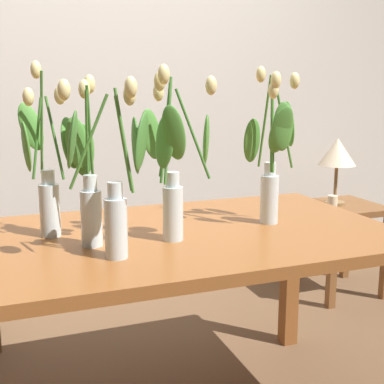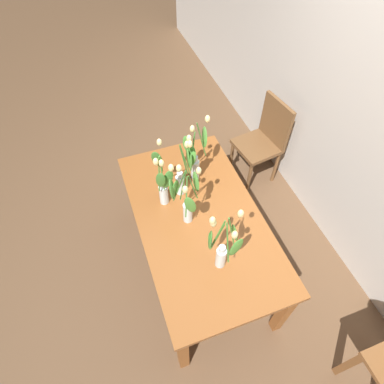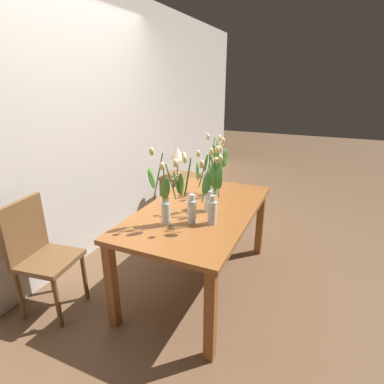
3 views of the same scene
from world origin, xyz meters
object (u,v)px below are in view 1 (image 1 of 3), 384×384
object	(u,v)px
tulip_vase_0	(272,159)
table_lamp	(337,154)
side_table	(341,223)
tulip_vase_1	(88,189)
dining_table	(169,258)
tulip_vase_4	(47,175)
pillar_candle	(332,202)
tulip_vase_2	(173,170)
tulip_vase_3	(116,187)

from	to	relation	value
tulip_vase_0	table_lamp	xyz separation A→B (m)	(0.93, 0.88, -0.13)
side_table	tulip_vase_1	bearing A→B (deg)	-151.89
dining_table	tulip_vase_1	bearing A→B (deg)	-174.31
tulip_vase_1	tulip_vase_4	world-z (taller)	tulip_vase_4
tulip_vase_1	pillar_candle	bearing A→B (deg)	28.15
dining_table	tulip_vase_0	world-z (taller)	tulip_vase_0
dining_table	tulip_vase_1	xyz separation A→B (m)	(-0.28, -0.03, 0.27)
table_lamp	side_table	bearing A→B (deg)	-25.67
dining_table	tulip_vase_4	size ratio (longest dim) A/B	2.72
tulip_vase_4	pillar_candle	distance (m)	1.83
tulip_vase_0	tulip_vase_2	bearing A→B (deg)	-167.35
tulip_vase_1	pillar_candle	xyz separation A→B (m)	(1.54, 0.82, -0.33)
tulip_vase_0	tulip_vase_1	size ratio (longest dim) A/B	1.07
tulip_vase_1	tulip_vase_2	bearing A→B (deg)	-14.63
tulip_vase_2	side_table	world-z (taller)	tulip_vase_2
dining_table	tulip_vase_0	xyz separation A→B (m)	(0.40, -0.00, 0.33)
tulip_vase_3	table_lamp	size ratio (longest dim) A/B	1.33
dining_table	pillar_candle	distance (m)	1.49
tulip_vase_0	dining_table	bearing A→B (deg)	179.48
pillar_candle	tulip_vase_3	bearing A→B (deg)	-146.23
pillar_candle	dining_table	bearing A→B (deg)	-147.75
tulip_vase_4	pillar_candle	size ratio (longest dim) A/B	7.84
tulip_vase_3	side_table	world-z (taller)	tulip_vase_3
side_table	table_lamp	xyz separation A→B (m)	(-0.04, 0.02, 0.42)
tulip_vase_2	tulip_vase_3	xyz separation A→B (m)	(-0.21, -0.10, -0.02)
tulip_vase_1	tulip_vase_0	bearing A→B (deg)	2.03
tulip_vase_0	tulip_vase_1	distance (m)	0.68
tulip_vase_0	tulip_vase_3	bearing A→B (deg)	-162.69
tulip_vase_1	table_lamp	size ratio (longest dim) A/B	1.36
tulip_vase_1	table_lamp	distance (m)	1.85
tulip_vase_2	tulip_vase_3	world-z (taller)	tulip_vase_2
tulip_vase_4	table_lamp	distance (m)	1.89
dining_table	tulip_vase_4	distance (m)	0.51
tulip_vase_0	tulip_vase_2	size ratio (longest dim) A/B	1.02
tulip_vase_0	tulip_vase_2	world-z (taller)	tulip_vase_0
tulip_vase_2	pillar_candle	xyz separation A→B (m)	(1.27, 0.89, -0.39)
tulip_vase_1	side_table	xyz separation A→B (m)	(1.65, 0.88, -0.49)
dining_table	tulip_vase_2	distance (m)	0.34
side_table	tulip_vase_2	bearing A→B (deg)	-145.59
tulip_vase_4	side_table	world-z (taller)	tulip_vase_4
tulip_vase_4	pillar_candle	xyz separation A→B (m)	(1.65, 0.69, -0.37)
tulip_vase_2	tulip_vase_4	size ratio (longest dim) A/B	0.96
dining_table	tulip_vase_2	world-z (taller)	tulip_vase_2
tulip_vase_0	table_lamp	world-z (taller)	tulip_vase_0
side_table	pillar_candle	xyz separation A→B (m)	(-0.12, -0.06, 0.16)
tulip_vase_0	tulip_vase_2	distance (m)	0.42
tulip_vase_0	tulip_vase_2	xyz separation A→B (m)	(-0.41, -0.09, -0.00)
tulip_vase_2	pillar_candle	bearing A→B (deg)	34.99
tulip_vase_3	pillar_candle	xyz separation A→B (m)	(1.49, 0.99, -0.37)
tulip_vase_1	tulip_vase_2	size ratio (longest dim) A/B	0.95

